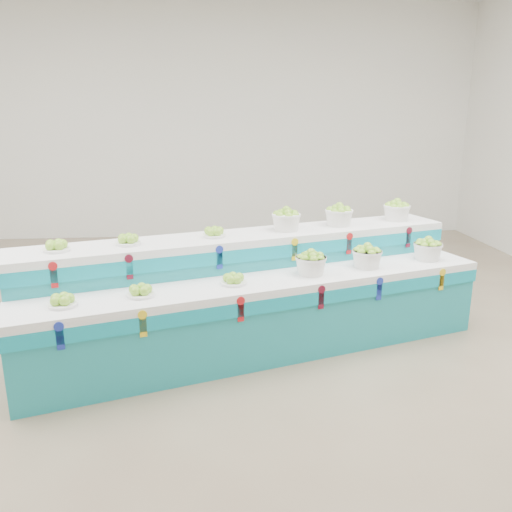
% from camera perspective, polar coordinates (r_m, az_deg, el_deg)
% --- Properties ---
extents(ground, '(10.00, 10.00, 0.00)m').
position_cam_1_polar(ground, '(4.67, -8.80, -11.60)').
color(ground, brown).
rests_on(ground, ground).
extents(back_wall, '(10.00, 0.00, 10.00)m').
position_cam_1_polar(back_wall, '(9.16, -7.46, 14.61)').
color(back_wall, silver).
rests_on(back_wall, ground).
extents(display_stand, '(4.41, 2.30, 1.02)m').
position_cam_1_polar(display_stand, '(4.76, -0.00, -4.19)').
color(display_stand, teal).
rests_on(display_stand, ground).
extents(plate_lower_left, '(0.28, 0.28, 0.10)m').
position_cam_1_polar(plate_lower_left, '(4.11, -20.94, -4.60)').
color(plate_lower_left, white).
rests_on(plate_lower_left, display_stand).
extents(plate_lower_mid, '(0.28, 0.28, 0.10)m').
position_cam_1_polar(plate_lower_mid, '(4.15, -12.83, -3.74)').
color(plate_lower_mid, white).
rests_on(plate_lower_mid, display_stand).
extents(plate_lower_right, '(0.28, 0.28, 0.10)m').
position_cam_1_polar(plate_lower_right, '(4.33, -2.53, -2.53)').
color(plate_lower_right, white).
rests_on(plate_lower_right, display_stand).
extents(basket_lower_left, '(0.35, 0.35, 0.21)m').
position_cam_1_polar(basket_lower_left, '(4.61, 6.17, -0.79)').
color(basket_lower_left, silver).
rests_on(basket_lower_left, display_stand).
extents(basket_lower_mid, '(0.35, 0.35, 0.21)m').
position_cam_1_polar(basket_lower_mid, '(4.91, 12.33, -0.04)').
color(basket_lower_mid, silver).
rests_on(basket_lower_mid, display_stand).
extents(basket_lower_right, '(0.35, 0.35, 0.21)m').
position_cam_1_polar(basket_lower_right, '(5.34, 18.69, 0.73)').
color(basket_lower_right, silver).
rests_on(basket_lower_right, display_stand).
extents(plate_upper_left, '(0.28, 0.28, 0.10)m').
position_cam_1_polar(plate_upper_left, '(4.53, -21.52, 1.14)').
color(plate_upper_left, white).
rests_on(plate_upper_left, display_stand).
extents(plate_upper_mid, '(0.28, 0.28, 0.10)m').
position_cam_1_polar(plate_upper_mid, '(4.57, -14.18, 1.86)').
color(plate_upper_mid, white).
rests_on(plate_upper_mid, display_stand).
extents(plate_upper_right, '(0.28, 0.28, 0.10)m').
position_cam_1_polar(plate_upper_right, '(4.74, -4.74, 2.75)').
color(plate_upper_right, white).
rests_on(plate_upper_right, display_stand).
extents(basket_upper_left, '(0.35, 0.35, 0.21)m').
position_cam_1_polar(basket_upper_left, '(4.99, 3.40, 4.08)').
color(basket_upper_left, silver).
rests_on(basket_upper_left, display_stand).
extents(basket_upper_mid, '(0.35, 0.35, 0.21)m').
position_cam_1_polar(basket_upper_mid, '(5.28, 9.29, 4.52)').
color(basket_upper_mid, silver).
rests_on(basket_upper_mid, display_stand).
extents(basket_upper_right, '(0.35, 0.35, 0.21)m').
position_cam_1_polar(basket_upper_right, '(5.68, 15.49, 4.92)').
color(basket_upper_right, silver).
rests_on(basket_upper_right, display_stand).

